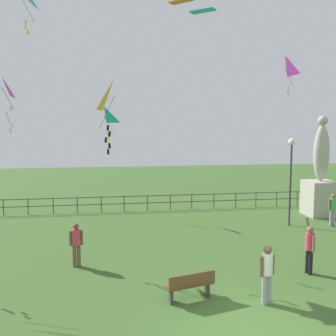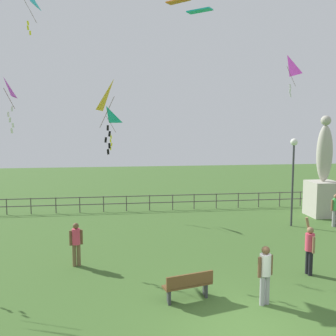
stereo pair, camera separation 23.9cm
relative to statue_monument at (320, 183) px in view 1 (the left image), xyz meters
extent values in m
plane|color=#3D6028|center=(-8.52, -11.26, -1.87)|extent=(80.00, 80.00, 0.00)
cube|color=#B2AD9E|center=(0.00, 0.00, -0.87)|extent=(1.60, 1.60, 2.00)
ellipsoid|color=#B2AD9E|center=(0.00, 0.00, 1.74)|extent=(0.90, 0.76, 3.21)
sphere|color=#B2AD9E|center=(0.00, 0.00, 3.59)|extent=(0.56, 0.56, 0.56)
cylinder|color=#38383D|center=(-2.79, -1.91, 0.23)|extent=(0.10, 0.10, 4.20)
sphere|color=white|center=(-2.79, -1.91, 2.48)|extent=(0.36, 0.36, 0.36)
cube|color=brown|center=(-9.68, -9.43, -1.42)|extent=(1.55, 0.77, 0.06)
cube|color=brown|center=(-9.64, -9.60, -1.20)|extent=(1.47, 0.44, 0.36)
cube|color=#333338|center=(-10.26, -9.58, -1.65)|extent=(0.08, 0.36, 0.45)
cube|color=#333338|center=(-9.10, -9.28, -1.65)|extent=(0.08, 0.36, 0.45)
cylinder|color=brown|center=(-13.15, -6.17, -1.46)|extent=(0.14, 0.14, 0.82)
cylinder|color=brown|center=(-13.31, -6.21, -1.46)|extent=(0.14, 0.14, 0.82)
cylinder|color=#D83F59|center=(-13.23, -6.19, -0.76)|extent=(0.30, 0.30, 0.58)
sphere|color=brown|center=(-13.23, -6.19, -0.36)|extent=(0.22, 0.22, 0.22)
cylinder|color=brown|center=(-13.03, -6.15, -0.80)|extent=(0.09, 0.09, 0.55)
cylinder|color=brown|center=(-13.42, -6.24, -0.80)|extent=(0.09, 0.09, 0.55)
cylinder|color=black|center=(-5.16, -8.05, -1.44)|extent=(0.15, 0.15, 0.86)
cylinder|color=black|center=(-5.14, -8.22, -1.44)|extent=(0.15, 0.15, 0.86)
cylinder|color=#D83F59|center=(-5.15, -8.14, -0.71)|extent=(0.31, 0.31, 0.61)
sphere|color=#8C6647|center=(-5.15, -8.14, -0.29)|extent=(0.23, 0.23, 0.23)
cylinder|color=#8C6647|center=(-5.12, -7.92, -0.17)|extent=(0.24, 0.12, 0.58)
cylinder|color=#8C6647|center=(-5.12, -8.34, -0.75)|extent=(0.09, 0.09, 0.57)
cylinder|color=#99999E|center=(-7.46, -10.03, -1.43)|extent=(0.15, 0.15, 0.88)
cylinder|color=#99999E|center=(-7.62, -10.09, -1.43)|extent=(0.15, 0.15, 0.88)
cylinder|color=white|center=(-7.54, -10.06, -0.68)|extent=(0.32, 0.32, 0.62)
sphere|color=brown|center=(-7.54, -10.06, -0.25)|extent=(0.24, 0.24, 0.24)
cylinder|color=brown|center=(-7.34, -9.99, -0.72)|extent=(0.10, 0.10, 0.59)
cylinder|color=brown|center=(-7.74, -10.13, -0.72)|extent=(0.10, 0.10, 0.59)
cylinder|color=#99999E|center=(-0.54, -2.34, -1.44)|extent=(0.15, 0.15, 0.86)
cylinder|color=#99999E|center=(-0.71, -2.35, -1.44)|extent=(0.15, 0.15, 0.86)
cylinder|color=#4CB259|center=(-0.63, -2.35, -0.71)|extent=(0.31, 0.31, 0.61)
sphere|color=#8C6647|center=(-0.63, -2.35, -0.29)|extent=(0.23, 0.23, 0.23)
cylinder|color=#8C6647|center=(-0.84, -2.36, -0.75)|extent=(0.09, 0.09, 0.58)
pyramid|color=yellow|center=(-11.76, -5.95, 4.35)|extent=(0.70, 1.06, 1.15)
cylinder|color=#4C381E|center=(-12.03, -5.91, 3.78)|extent=(0.56, 0.10, 1.15)
cube|color=black|center=(-12.02, -5.90, 3.20)|extent=(0.09, 0.03, 0.20)
cube|color=black|center=(-11.96, -5.87, 2.98)|extent=(0.11, 0.01, 0.21)
cube|color=black|center=(-12.10, -5.94, 2.76)|extent=(0.10, 0.03, 0.21)
cube|color=black|center=(-11.97, -5.88, 2.54)|extent=(0.09, 0.02, 0.20)
cube|color=black|center=(-12.02, -5.90, 2.32)|extent=(0.09, 0.01, 0.20)
pyramid|color=#B22DB2|center=(-3.23, -1.72, 6.26)|extent=(0.54, 0.96, 0.99)
cylinder|color=#4C381E|center=(-2.97, -1.71, 5.76)|extent=(0.52, 0.03, 0.99)
cube|color=white|center=(-3.02, -1.73, 5.27)|extent=(0.12, 0.04, 0.21)
cube|color=white|center=(-3.02, -1.73, 5.05)|extent=(0.09, 0.03, 0.20)
cube|color=white|center=(-2.98, -1.71, 4.83)|extent=(0.11, 0.03, 0.21)
cylinder|color=#4C381E|center=(-15.70, -0.79, 8.79)|extent=(0.70, 0.12, 1.34)
cube|color=yellow|center=(-15.76, -0.82, 8.11)|extent=(0.12, 0.02, 0.21)
cube|color=yellow|center=(-15.77, -0.83, 7.89)|extent=(0.10, 0.05, 0.20)
cube|color=yellow|center=(-15.68, -0.78, 7.67)|extent=(0.08, 0.02, 0.20)
pyramid|color=#B22DB2|center=(-16.15, -3.93, 4.79)|extent=(0.49, 1.03, 0.83)
cylinder|color=#4C381E|center=(-15.95, -3.92, 4.38)|extent=(0.42, 0.05, 0.83)
cube|color=white|center=(-15.87, -3.88, 3.96)|extent=(0.10, 0.03, 0.20)
cube|color=white|center=(-16.00, -3.94, 3.74)|extent=(0.09, 0.04, 0.20)
cube|color=white|center=(-15.95, -3.92, 3.52)|extent=(0.10, 0.04, 0.20)
cube|color=white|center=(-15.86, -3.87, 3.30)|extent=(0.09, 0.05, 0.20)
cube|color=white|center=(-15.91, -3.90, 3.08)|extent=(0.08, 0.04, 0.20)
pyramid|color=#19B2B2|center=(-12.25, 2.12, 3.85)|extent=(1.10, 1.21, 0.96)
cylinder|color=#4C381E|center=(-11.99, 2.29, 3.38)|extent=(0.55, 0.37, 0.96)
cube|color=yellow|center=(-12.06, 2.25, 2.86)|extent=(0.11, 0.04, 0.21)
cube|color=yellow|center=(-12.00, 2.28, 2.64)|extent=(0.10, 0.04, 0.20)
cube|color=yellow|center=(-12.04, 2.27, 2.42)|extent=(0.10, 0.03, 0.20)
cube|color=yellow|center=(-11.98, 2.29, 2.20)|extent=(0.11, 0.04, 0.21)
cube|color=yellow|center=(-12.04, 2.26, 1.98)|extent=(0.09, 0.02, 0.20)
cube|color=orange|center=(-10.10, -10.11, 6.44)|extent=(0.62, 0.61, 0.03)
cube|color=#19B2B2|center=(-9.63, -10.54, 6.10)|extent=(0.64, 0.59, 0.03)
cylinder|color=#4C4742|center=(-18.10, 2.74, -1.40)|extent=(0.06, 0.06, 0.95)
cylinder|color=#4C4742|center=(-16.74, 2.74, -1.40)|extent=(0.06, 0.06, 0.95)
cylinder|color=#4C4742|center=(-15.31, 2.74, -1.40)|extent=(0.06, 0.06, 0.95)
cylinder|color=#4C4742|center=(-13.93, 2.74, -1.40)|extent=(0.06, 0.06, 0.95)
cylinder|color=#4C4742|center=(-12.52, 2.74, -1.40)|extent=(0.06, 0.06, 0.95)
cylinder|color=#4C4742|center=(-11.15, 2.74, -1.40)|extent=(0.06, 0.06, 0.95)
cylinder|color=#4C4742|center=(-9.74, 2.74, -1.40)|extent=(0.06, 0.06, 0.95)
cylinder|color=#4C4742|center=(-8.30, 2.74, -1.40)|extent=(0.06, 0.06, 0.95)
cylinder|color=#4C4742|center=(-6.95, 2.74, -1.40)|extent=(0.06, 0.06, 0.95)
cylinder|color=#4C4742|center=(-5.53, 2.74, -1.40)|extent=(0.06, 0.06, 0.95)
cylinder|color=#4C4742|center=(-4.10, 2.74, -1.40)|extent=(0.06, 0.06, 0.95)
cylinder|color=#4C4742|center=(-2.75, 2.74, -1.40)|extent=(0.06, 0.06, 0.95)
cylinder|color=#4C4742|center=(-1.34, 2.74, -1.40)|extent=(0.06, 0.06, 0.95)
cylinder|color=#4C4742|center=(0.07, 2.74, -1.40)|extent=(0.06, 0.06, 0.95)
cylinder|color=#4C4742|center=(1.49, 2.74, -1.40)|extent=(0.06, 0.06, 0.95)
cube|color=#4C4742|center=(-8.52, 2.74, -0.96)|extent=(36.00, 0.05, 0.05)
cube|color=#4C4742|center=(-8.52, 2.74, -1.40)|extent=(36.00, 0.05, 0.05)
camera|label=1|loc=(-11.97, -20.04, 3.25)|focal=40.60mm
camera|label=2|loc=(-11.73, -20.08, 3.25)|focal=40.60mm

